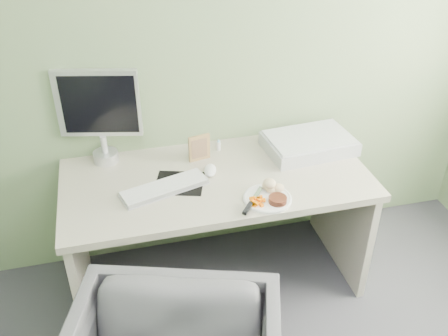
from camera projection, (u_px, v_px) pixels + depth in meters
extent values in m
plane|color=#65805A|center=(199.00, 38.00, 2.57)|extent=(3.50, 0.00, 3.50)
cube|color=#B1A694|center=(217.00, 180.00, 2.61)|extent=(1.60, 0.75, 0.04)
cube|color=beige|center=(79.00, 256.00, 2.66)|extent=(0.04, 0.70, 0.69)
cube|color=beige|center=(341.00, 213.00, 2.97)|extent=(0.04, 0.70, 0.69)
cylinder|color=white|center=(267.00, 199.00, 2.43)|extent=(0.24, 0.24, 0.01)
cylinder|color=black|center=(278.00, 200.00, 2.39)|extent=(0.11, 0.11, 0.03)
ellipsoid|color=#A87851|center=(270.00, 186.00, 2.45)|extent=(0.13, 0.11, 0.06)
cube|color=orange|center=(258.00, 201.00, 2.37)|extent=(0.07, 0.06, 0.04)
cube|color=silver|center=(257.00, 195.00, 2.43)|extent=(0.10, 0.12, 0.01)
cube|color=black|center=(248.00, 208.00, 2.33)|extent=(0.07, 0.09, 0.02)
cube|color=black|center=(179.00, 183.00, 2.55)|extent=(0.30, 0.28, 0.00)
cube|color=white|center=(165.00, 187.00, 2.49)|extent=(0.46, 0.25, 0.02)
ellipsoid|color=white|center=(210.00, 170.00, 2.62)|extent=(0.09, 0.13, 0.04)
cube|color=olive|center=(199.00, 148.00, 2.70)|extent=(0.12, 0.04, 0.15)
cylinder|color=white|center=(219.00, 146.00, 2.81)|extent=(0.02, 0.02, 0.05)
cone|color=#99D6F5|center=(219.00, 140.00, 2.80)|extent=(0.02, 0.02, 0.02)
cube|color=silver|center=(309.00, 144.00, 2.81)|extent=(0.51, 0.36, 0.08)
cylinder|color=silver|center=(106.00, 157.00, 2.71)|extent=(0.13, 0.13, 0.06)
cylinder|color=silver|center=(104.00, 144.00, 2.67)|extent=(0.03, 0.03, 0.10)
cube|color=silver|center=(98.00, 103.00, 2.57)|extent=(0.43, 0.14, 0.37)
cube|color=black|center=(98.00, 105.00, 2.55)|extent=(0.38, 0.09, 0.32)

